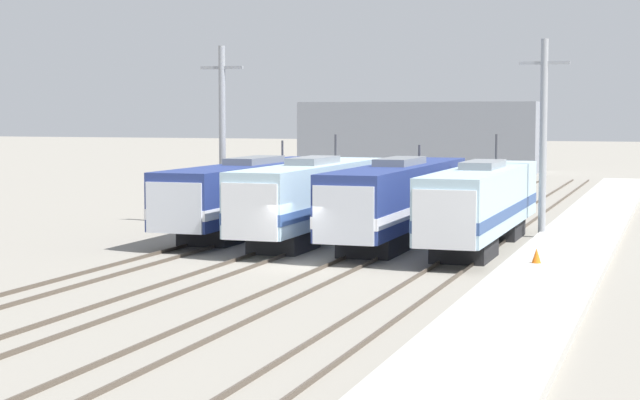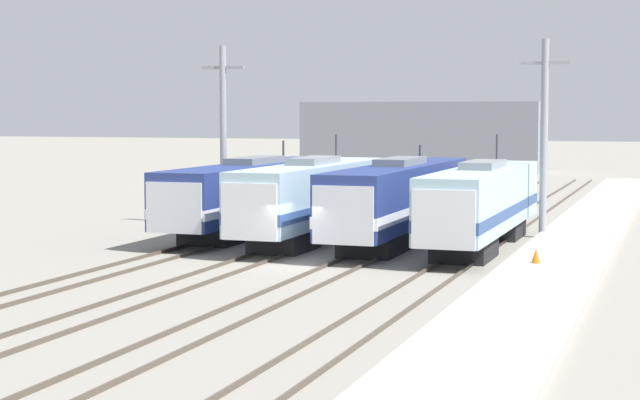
{
  "view_description": "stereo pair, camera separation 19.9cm",
  "coord_description": "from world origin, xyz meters",
  "px_view_note": "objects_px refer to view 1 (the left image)",
  "views": [
    {
      "loc": [
        15.1,
        -41.72,
        6.35
      ],
      "look_at": [
        -0.21,
        3.47,
        2.44
      ],
      "focal_mm": 60.0,
      "sensor_mm": 36.0,
      "label": 1
    },
    {
      "loc": [
        15.29,
        -41.66,
        6.35
      ],
      "look_at": [
        -0.21,
        3.47,
        2.44
      ],
      "focal_mm": 60.0,
      "sensor_mm": 36.0,
      "label": 2
    }
  ],
  "objects_px": {
    "catenary_tower_left": "(222,133)",
    "locomotive_center_left": "(310,198)",
    "locomotive_far_right": "(480,204)",
    "traffic_cone": "(536,256)",
    "locomotive_far_left": "(251,194)",
    "locomotive_center_right": "(397,199)",
    "catenary_tower_right": "(543,135)"
  },
  "relations": [
    {
      "from": "locomotive_far_right",
      "to": "locomotive_center_right",
      "type": "bearing_deg",
      "value": 168.52
    },
    {
      "from": "locomotive_center_right",
      "to": "locomotive_far_right",
      "type": "xyz_separation_m",
      "value": [
        4.2,
        -0.85,
        -0.03
      ]
    },
    {
      "from": "catenary_tower_right",
      "to": "traffic_cone",
      "type": "relative_size",
      "value": 16.85
    },
    {
      "from": "locomotive_far_left",
      "to": "catenary_tower_left",
      "type": "distance_m",
      "value": 5.2
    },
    {
      "from": "locomotive_far_left",
      "to": "locomotive_far_right",
      "type": "bearing_deg",
      "value": -11.98
    },
    {
      "from": "catenary_tower_left",
      "to": "locomotive_far_left",
      "type": "bearing_deg",
      "value": -44.83
    },
    {
      "from": "catenary_tower_right",
      "to": "locomotive_center_right",
      "type": "bearing_deg",
      "value": -143.21
    },
    {
      "from": "locomotive_center_right",
      "to": "catenary_tower_right",
      "type": "relative_size",
      "value": 1.84
    },
    {
      "from": "locomotive_center_right",
      "to": "catenary_tower_right",
      "type": "height_order",
      "value": "catenary_tower_right"
    },
    {
      "from": "catenary_tower_right",
      "to": "traffic_cone",
      "type": "xyz_separation_m",
      "value": [
        1.23,
        -11.71,
        -4.58
      ]
    },
    {
      "from": "locomotive_center_right",
      "to": "locomotive_far_right",
      "type": "distance_m",
      "value": 4.29
    },
    {
      "from": "catenary_tower_right",
      "to": "traffic_cone",
      "type": "distance_m",
      "value": 12.63
    },
    {
      "from": "locomotive_center_right",
      "to": "traffic_cone",
      "type": "xyz_separation_m",
      "value": [
        7.58,
        -6.96,
        -1.53
      ]
    },
    {
      "from": "catenary_tower_left",
      "to": "locomotive_center_left",
      "type": "bearing_deg",
      "value": -37.93
    },
    {
      "from": "traffic_cone",
      "to": "locomotive_center_left",
      "type": "bearing_deg",
      "value": 152.5
    },
    {
      "from": "catenary_tower_left",
      "to": "catenary_tower_right",
      "type": "xyz_separation_m",
      "value": [
        17.71,
        0.0,
        0.0
      ]
    },
    {
      "from": "locomotive_far_right",
      "to": "catenary_tower_left",
      "type": "relative_size",
      "value": 1.71
    },
    {
      "from": "catenary_tower_left",
      "to": "locomotive_far_right",
      "type": "bearing_deg",
      "value": -19.81
    },
    {
      "from": "catenary_tower_left",
      "to": "traffic_cone",
      "type": "distance_m",
      "value": 22.73
    },
    {
      "from": "locomotive_center_right",
      "to": "traffic_cone",
      "type": "height_order",
      "value": "locomotive_center_right"
    },
    {
      "from": "locomotive_far_left",
      "to": "locomotive_far_right",
      "type": "relative_size",
      "value": 1.11
    },
    {
      "from": "locomotive_center_left",
      "to": "locomotive_far_left",
      "type": "bearing_deg",
      "value": 147.85
    },
    {
      "from": "locomotive_far_right",
      "to": "catenary_tower_right",
      "type": "bearing_deg",
      "value": 69.01
    },
    {
      "from": "locomotive_center_right",
      "to": "locomotive_center_left",
      "type": "bearing_deg",
      "value": -168.96
    },
    {
      "from": "locomotive_far_left",
      "to": "locomotive_center_right",
      "type": "relative_size",
      "value": 1.03
    },
    {
      "from": "locomotive_center_left",
      "to": "catenary_tower_right",
      "type": "bearing_deg",
      "value": 27.82
    },
    {
      "from": "locomotive_far_right",
      "to": "traffic_cone",
      "type": "height_order",
      "value": "locomotive_far_right"
    },
    {
      "from": "locomotive_far_right",
      "to": "catenary_tower_right",
      "type": "distance_m",
      "value": 6.75
    },
    {
      "from": "locomotive_far_right",
      "to": "catenary_tower_right",
      "type": "xyz_separation_m",
      "value": [
        2.15,
        5.6,
        3.08
      ]
    },
    {
      "from": "locomotive_far_left",
      "to": "catenary_tower_right",
      "type": "xyz_separation_m",
      "value": [
        14.76,
        2.93,
        3.12
      ]
    },
    {
      "from": "locomotive_far_left",
      "to": "locomotive_center_right",
      "type": "distance_m",
      "value": 8.6
    },
    {
      "from": "locomotive_far_left",
      "to": "locomotive_center_right",
      "type": "height_order",
      "value": "locomotive_far_left"
    }
  ]
}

